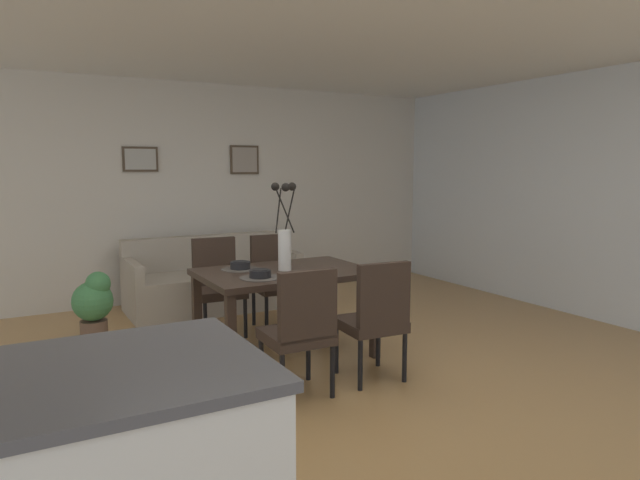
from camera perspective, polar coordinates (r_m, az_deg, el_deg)
ground_plane at (r=4.27m, az=-2.68°, el=-14.69°), size 9.00×9.00×0.00m
back_wall_panel at (r=7.03m, az=-14.68°, el=4.68°), size 9.00×0.10×2.60m
side_window_wall at (r=6.70m, az=24.78°, el=4.12°), size 0.10×6.30×2.60m
ceiling_panel at (r=4.44m, az=-5.36°, el=20.83°), size 9.00×7.20×0.08m
dining_table at (r=4.80m, az=-3.55°, el=-4.07°), size 1.40×0.95×0.74m
dining_chair_near_left at (r=3.96m, az=-1.96°, el=-8.68°), size 0.45×0.45×0.92m
dining_chair_near_right at (r=5.55m, az=-10.30°, el=-4.10°), size 0.47×0.47×0.92m
dining_chair_far_left at (r=4.27m, az=5.61°, el=-7.51°), size 0.47×0.47×0.92m
dining_chair_far_right at (r=5.72m, az=-4.57°, el=-3.65°), size 0.47×0.47×0.92m
centerpiece_vase at (r=4.74m, az=-3.59°, el=0.32°), size 0.21×0.23×0.73m
placemat_near_left at (r=4.46m, az=-6.03°, el=-3.80°), size 0.32×0.32×0.01m
bowl_near_left at (r=4.45m, az=-6.03°, el=-3.33°), size 0.17×0.17×0.07m
placemat_near_right at (r=4.85m, az=-8.02°, el=-2.92°), size 0.32×0.32×0.01m
bowl_near_right at (r=4.85m, az=-8.03°, el=-2.48°), size 0.17×0.17×0.07m
sofa at (r=6.60m, az=-10.81°, el=-4.31°), size 1.88×0.84×0.80m
framed_picture_left at (r=6.87m, az=-17.64°, el=7.76°), size 0.40×0.03×0.29m
framed_picture_center at (r=7.24m, az=-7.61°, el=8.01°), size 0.38×0.03×0.36m
potted_plant at (r=5.54m, az=-21.83°, el=-6.02°), size 0.36×0.36×0.67m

